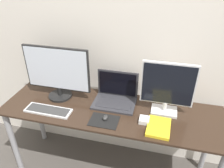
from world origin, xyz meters
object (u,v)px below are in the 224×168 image
Objects in this scene: monitor_right at (167,88)px; laptop at (116,95)px; monitor_left at (57,72)px; book at (159,127)px; power_brick at (144,120)px; keyboard at (48,110)px; mouse at (105,118)px.

monitor_right reaches higher than laptop.
monitor_left is 0.55m from laptop.
monitor_right is at bearing 82.32° from book.
monitor_left is 0.85m from power_brick.
monitor_left is 2.45× the size of book.
mouse reaches higher than keyboard.
keyboard is (-0.51, -0.28, -0.05)m from laptop.
monitor_right is at bearing 0.00° from monitor_left.
laptop is 0.48m from book.
laptop is 0.27m from mouse.
keyboard is (0.00, -0.23, -0.24)m from monitor_left.
power_brick is at bearing -38.01° from laptop.
power_brick is at bearing 157.07° from book.
monitor_right is (0.94, 0.00, -0.02)m from monitor_left.
mouse is (0.49, 0.01, 0.01)m from keyboard.
laptop is (-0.43, 0.05, -0.17)m from monitor_right.
keyboard is 1.65× the size of book.
book is (-0.03, -0.22, -0.22)m from monitor_right.
mouse reaches higher than book.
keyboard is 0.91m from book.
laptop is at bearing 141.99° from power_brick.
monitor_left reaches higher than laptop.
laptop is 0.93× the size of keyboard.
monitor_right reaches higher than keyboard.
mouse is 0.26× the size of book.
laptop is at bearing 173.32° from monitor_right.
book is at bearing -97.68° from monitor_right.
power_brick is (0.80, 0.06, 0.01)m from keyboard.
mouse is (0.49, -0.22, -0.23)m from monitor_left.
monitor_left reaches higher than monitor_right.
mouse is at bearing -94.22° from laptop.
laptop reaches higher than power_brick.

